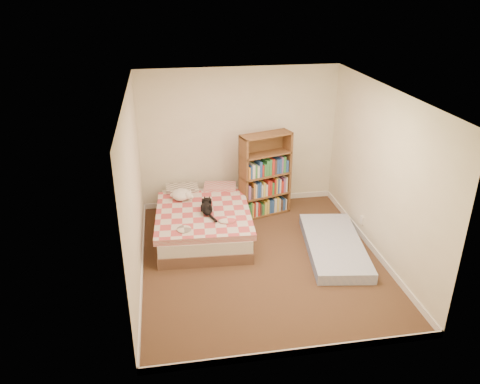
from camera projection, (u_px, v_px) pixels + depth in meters
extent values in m
cube|color=#4F2F22|center=(261.00, 259.00, 6.99)|extent=(3.50, 4.00, 0.01)
cube|color=white|center=(264.00, 93.00, 5.95)|extent=(3.50, 4.00, 0.01)
cube|color=beige|center=(239.00, 138.00, 8.27)|extent=(3.50, 0.01, 2.50)
cube|color=beige|center=(304.00, 261.00, 4.68)|extent=(3.50, 0.01, 2.50)
cube|color=beige|center=(134.00, 191.00, 6.21)|extent=(0.01, 4.00, 2.50)
cube|color=beige|center=(381.00, 175.00, 6.73)|extent=(0.01, 4.00, 2.50)
cube|color=white|center=(239.00, 200.00, 8.76)|extent=(3.50, 0.02, 0.10)
cube|color=white|center=(298.00, 352.00, 5.19)|extent=(3.50, 0.02, 0.10)
cube|color=white|center=(142.00, 267.00, 6.71)|extent=(0.02, 4.00, 0.10)
cube|color=white|center=(371.00, 246.00, 7.23)|extent=(0.02, 4.00, 0.10)
cube|color=white|center=(362.00, 220.00, 7.49)|extent=(0.03, 0.09, 0.13)
cube|color=brown|center=(204.00, 229.00, 7.65)|extent=(1.51, 2.08, 0.18)
cube|color=silver|center=(203.00, 219.00, 7.58)|extent=(1.48, 2.03, 0.20)
cube|color=#C4494D|center=(203.00, 210.00, 7.51)|extent=(1.56, 1.72, 0.10)
cube|color=slate|center=(180.00, 191.00, 8.12)|extent=(0.57, 0.38, 0.15)
cube|color=#C4494D|center=(218.00, 188.00, 8.22)|extent=(0.57, 0.38, 0.15)
cube|color=brown|center=(241.00, 176.00, 7.99)|extent=(0.13, 0.29, 1.48)
cube|color=brown|center=(289.00, 173.00, 8.12)|extent=(0.13, 0.29, 1.48)
cube|color=brown|center=(264.00, 172.00, 8.18)|extent=(0.86, 0.28, 1.48)
cube|color=brown|center=(264.00, 212.00, 8.36)|extent=(0.94, 0.54, 0.03)
cube|color=brown|center=(265.00, 174.00, 8.05)|extent=(0.94, 0.54, 0.03)
cube|color=brown|center=(266.00, 135.00, 7.76)|extent=(0.94, 0.54, 0.03)
cube|color=#7489C2|center=(334.00, 246.00, 7.19)|extent=(1.07, 1.92, 0.16)
ellipsoid|color=black|center=(207.00, 208.00, 7.32)|extent=(0.23, 0.44, 0.14)
sphere|color=black|center=(205.00, 201.00, 7.51)|extent=(0.14, 0.14, 0.13)
cone|color=black|center=(203.00, 198.00, 7.52)|extent=(0.05, 0.05, 0.05)
cone|color=black|center=(207.00, 197.00, 7.53)|extent=(0.05, 0.05, 0.05)
cylinder|color=black|center=(216.00, 218.00, 7.10)|extent=(0.07, 0.24, 0.05)
ellipsoid|color=white|center=(181.00, 195.00, 7.74)|extent=(0.35, 0.39, 0.17)
sphere|color=white|center=(188.00, 196.00, 7.65)|extent=(0.15, 0.15, 0.13)
sphere|color=white|center=(191.00, 198.00, 7.63)|extent=(0.07, 0.07, 0.06)
sphere|color=white|center=(173.00, 195.00, 7.79)|extent=(0.08, 0.08, 0.08)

